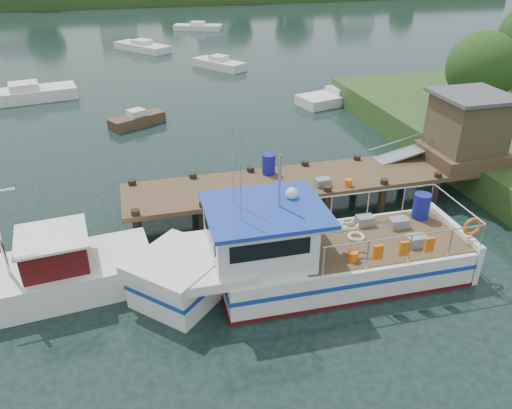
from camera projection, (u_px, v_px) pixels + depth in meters
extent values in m
plane|color=black|center=(270.00, 212.00, 21.21)|extent=(160.00, 160.00, 0.00)
cylinder|color=#332114|center=(473.00, 110.00, 28.77)|extent=(0.50, 0.50, 3.05)
sphere|color=#224116|center=(482.00, 67.00, 27.61)|extent=(3.90, 3.90, 3.90)
cube|color=#4F3B25|center=(315.00, 180.00, 21.05)|extent=(16.00, 3.00, 0.20)
cylinder|color=black|center=(138.00, 232.00, 18.55)|extent=(0.32, 0.32, 1.90)
cylinder|color=black|center=(134.00, 201.00, 20.76)|extent=(0.32, 0.32, 1.90)
cylinder|color=black|center=(204.00, 223.00, 19.11)|extent=(0.32, 0.32, 1.90)
cylinder|color=black|center=(194.00, 194.00, 21.32)|extent=(0.32, 0.32, 1.90)
cylinder|color=black|center=(267.00, 215.00, 19.68)|extent=(0.32, 0.32, 1.90)
cylinder|color=black|center=(251.00, 187.00, 21.89)|extent=(0.32, 0.32, 1.90)
cylinder|color=black|center=(326.00, 207.00, 20.25)|extent=(0.32, 0.32, 1.90)
cylinder|color=black|center=(304.00, 181.00, 22.46)|extent=(0.32, 0.32, 1.90)
cylinder|color=black|center=(382.00, 200.00, 20.82)|extent=(0.32, 0.32, 1.90)
cylinder|color=black|center=(355.00, 175.00, 23.03)|extent=(0.32, 0.32, 1.90)
cylinder|color=black|center=(435.00, 193.00, 21.38)|extent=(0.32, 0.32, 1.90)
cylinder|color=black|center=(404.00, 169.00, 23.60)|extent=(0.32, 0.32, 1.90)
cylinder|color=black|center=(485.00, 186.00, 21.95)|extent=(0.32, 0.32, 1.90)
cylinder|color=black|center=(450.00, 163.00, 24.16)|extent=(0.32, 0.32, 1.90)
cube|color=#4F3B25|center=(462.00, 154.00, 22.45)|extent=(3.20, 3.00, 0.60)
cube|color=#483A28|center=(468.00, 125.00, 21.78)|extent=(2.60, 2.60, 2.40)
cube|color=#47474C|center=(474.00, 95.00, 21.16)|extent=(3.00, 3.00, 0.15)
cube|color=#A5A8AD|center=(405.00, 153.00, 22.71)|extent=(3.34, 0.90, 0.79)
cylinder|color=silver|center=(412.00, 146.00, 22.14)|extent=(3.34, 0.05, 0.76)
cylinder|color=silver|center=(403.00, 140.00, 22.82)|extent=(3.34, 0.05, 0.76)
cube|color=slate|center=(301.00, 187.00, 19.84)|extent=(0.60, 0.40, 0.30)
cube|color=slate|center=(323.00, 182.00, 20.24)|extent=(0.60, 0.40, 0.30)
cylinder|color=#E75C0D|center=(349.00, 183.00, 20.22)|extent=(0.30, 0.30, 0.28)
cylinder|color=navy|center=(269.00, 164.00, 21.15)|extent=(0.56, 0.56, 0.85)
cube|color=silver|center=(339.00, 260.00, 16.99)|extent=(8.25, 3.44, 1.26)
cube|color=silver|center=(178.00, 284.00, 15.84)|extent=(3.28, 3.28, 1.26)
cube|color=silver|center=(177.00, 263.00, 15.46)|extent=(3.59, 3.59, 0.38)
cube|color=silver|center=(211.00, 259.00, 15.71)|extent=(2.24, 3.15, 0.33)
cube|color=#133798|center=(339.00, 256.00, 16.91)|extent=(8.36, 3.48, 0.15)
cube|color=#133798|center=(178.00, 280.00, 15.76)|extent=(3.33, 3.33, 0.15)
cube|color=#4D0B0D|center=(338.00, 274.00, 17.26)|extent=(8.36, 3.46, 0.15)
cube|color=#4F3B25|center=(376.00, 239.00, 16.96)|extent=(5.95, 3.06, 0.04)
cube|color=silver|center=(450.00, 241.00, 17.83)|extent=(0.28, 3.28, 1.47)
cube|color=silver|center=(258.00, 234.00, 15.70)|extent=(3.11, 2.90, 1.64)
cube|color=black|center=(271.00, 250.00, 14.33)|extent=(2.40, 0.09, 0.55)
cube|color=black|center=(248.00, 204.00, 16.77)|extent=(2.40, 0.09, 0.55)
cube|color=black|center=(210.00, 232.00, 15.22)|extent=(0.08, 1.97, 0.55)
cube|color=#1A36A4|center=(265.00, 209.00, 15.33)|extent=(3.77, 3.24, 0.13)
cylinder|color=silver|center=(280.00, 181.00, 14.99)|extent=(0.09, 0.09, 1.75)
cylinder|color=silver|center=(241.00, 180.00, 14.04)|extent=(0.03, 0.03, 2.62)
cylinder|color=silver|center=(233.00, 165.00, 14.97)|extent=(0.03, 0.03, 2.62)
sphere|color=silver|center=(292.00, 193.00, 15.81)|extent=(0.40, 0.40, 0.39)
cylinder|color=silver|center=(407.00, 236.00, 15.22)|extent=(5.46, 0.16, 0.05)
cylinder|color=silver|center=(365.00, 192.00, 17.79)|extent=(5.46, 0.16, 0.05)
cylinder|color=silver|center=(458.00, 203.00, 17.09)|extent=(0.11, 3.00, 0.05)
cylinder|color=silver|center=(324.00, 262.00, 14.90)|extent=(0.05, 0.05, 1.04)
cylinder|color=silver|center=(293.00, 214.00, 17.48)|extent=(0.05, 0.05, 1.04)
cylinder|color=silver|center=(367.00, 256.00, 15.20)|extent=(0.05, 0.05, 1.04)
cylinder|color=silver|center=(331.00, 209.00, 17.78)|extent=(0.05, 0.05, 1.04)
cylinder|color=silver|center=(410.00, 249.00, 15.50)|extent=(0.05, 0.05, 1.04)
cylinder|color=silver|center=(368.00, 205.00, 18.08)|extent=(0.05, 0.05, 1.04)
cylinder|color=silver|center=(450.00, 243.00, 15.80)|extent=(0.05, 0.05, 1.04)
cylinder|color=silver|center=(403.00, 200.00, 18.37)|extent=(0.05, 0.05, 1.04)
cylinder|color=silver|center=(482.00, 239.00, 16.04)|extent=(0.05, 0.05, 1.04)
cylinder|color=silver|center=(431.00, 197.00, 18.62)|extent=(0.05, 0.05, 1.04)
cube|color=slate|center=(416.00, 241.00, 16.54)|extent=(0.66, 0.45, 0.35)
cube|color=slate|center=(399.00, 223.00, 17.57)|extent=(0.66, 0.45, 0.35)
cube|color=slate|center=(365.00, 221.00, 17.71)|extent=(0.61, 0.43, 0.35)
cylinder|color=navy|center=(421.00, 206.00, 18.03)|extent=(0.62, 0.62, 0.96)
cylinder|color=#E75C0D|center=(353.00, 256.00, 15.77)|extent=(0.33, 0.33, 0.33)
torus|color=#BFB28C|center=(356.00, 237.00, 16.98)|extent=(0.62, 0.62, 0.13)
torus|color=#E75C0D|center=(472.00, 227.00, 16.56)|extent=(0.68, 0.12, 0.68)
cube|color=#E75C0D|center=(378.00, 252.00, 15.21)|extent=(0.31, 0.12, 0.49)
cube|color=#E75C0D|center=(404.00, 248.00, 15.40)|extent=(0.31, 0.12, 0.49)
cube|color=#E75C0D|center=(429.00, 245.00, 15.58)|extent=(0.31, 0.12, 0.49)
imported|color=silver|center=(328.00, 227.00, 15.82)|extent=(0.47, 0.71, 1.92)
cube|color=silver|center=(42.00, 281.00, 16.12)|extent=(7.25, 3.31, 1.08)
cube|color=#470B0D|center=(54.00, 251.00, 15.80)|extent=(2.14, 2.14, 1.03)
cube|color=silver|center=(51.00, 236.00, 15.55)|extent=(2.37, 2.37, 0.09)
cube|color=#4F3B25|center=(137.00, 120.00, 30.81)|extent=(3.58, 2.69, 0.63)
cube|color=silver|center=(136.00, 113.00, 30.59)|extent=(1.24, 1.19, 0.41)
cube|color=silver|center=(198.00, 27.00, 62.19)|extent=(6.17, 3.84, 0.63)
cube|color=silver|center=(198.00, 23.00, 61.97)|extent=(2.01, 1.87, 0.40)
cube|color=silver|center=(25.00, 95.00, 35.44)|extent=(7.21, 3.54, 0.80)
cube|color=silver|center=(23.00, 86.00, 35.15)|extent=(2.20, 1.97, 0.52)
cube|color=silver|center=(219.00, 64.00, 44.10)|extent=(4.30, 5.10, 0.71)
cube|color=silver|center=(219.00, 58.00, 43.85)|extent=(1.80, 1.85, 0.45)
cube|color=silver|center=(342.00, 97.00, 35.35)|extent=(6.94, 3.89, 0.66)
cube|color=silver|center=(342.00, 90.00, 35.11)|extent=(2.19, 2.01, 0.42)
cube|color=silver|center=(142.00, 47.00, 50.95)|extent=(5.62, 6.40, 0.69)
cube|color=silver|center=(142.00, 42.00, 50.70)|extent=(2.31, 2.36, 0.44)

